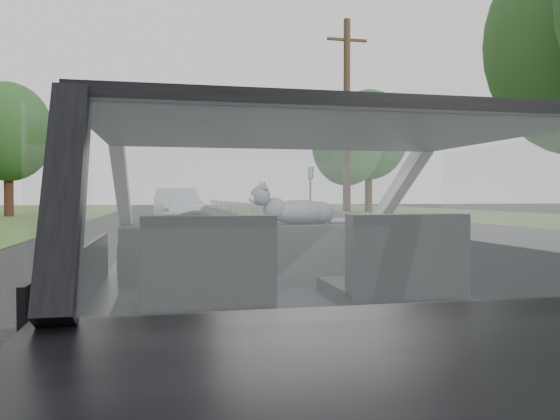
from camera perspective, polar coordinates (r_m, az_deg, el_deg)
name	(u,v)px	position (r m, az deg, el deg)	size (l,w,h in m)	color
subject_car	(289,291)	(2.55, 0.97, -8.44)	(1.80, 4.00, 1.45)	black
dashboard	(265,251)	(3.14, -1.62, -4.26)	(1.58, 0.45, 0.30)	black
driver_seat	(207,268)	(2.18, -7.63, -6.02)	(0.50, 0.72, 0.42)	black
passenger_seat	(396,263)	(2.38, 12.06, -5.41)	(0.50, 0.72, 0.42)	black
steering_wheel	(197,244)	(2.79, -8.63, -3.55)	(0.36, 0.36, 0.04)	black
cat	(300,210)	(3.15, 2.14, -0.04)	(0.55, 0.17, 0.24)	gray
guardrail	(369,220)	(13.37, 9.26, -1.03)	(0.05, 90.00, 0.32)	#A0A0A0
other_car	(177,206)	(23.95, -10.72, 0.46)	(1.78, 4.50, 1.48)	#A6AEBB
highway_sign	(310,192)	(30.49, 3.19, 1.90)	(0.11, 1.10, 2.76)	#0F4F22
utility_pole	(347,123)	(21.73, 6.99, 9.04)	(0.26, 0.26, 8.04)	brown
tree_2	(347,161)	(34.33, 7.00, 5.06)	(4.36, 4.36, 6.61)	#294E20
tree_3	(369,153)	(40.08, 9.26, 5.93)	(5.64, 5.64, 8.55)	#294E20
tree_6	(8,151)	(34.15, -26.53, 5.50)	(4.81, 4.81, 7.29)	#294E20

